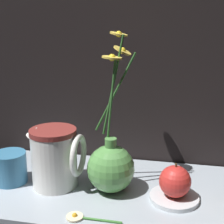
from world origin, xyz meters
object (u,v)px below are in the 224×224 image
Objects in this scene: ceramic_pitcher at (55,155)px; orange_fruit at (175,181)px; yellow_mug at (10,167)px; vase_with_flowers at (111,165)px.

ceramic_pitcher is 1.96× the size of orange_fruit.
ceramic_pitcher is (0.12, 0.01, 0.04)m from yellow_mug.
ceramic_pitcher is (-0.14, -0.00, 0.01)m from vase_with_flowers.
orange_fruit is (0.29, -0.01, -0.03)m from ceramic_pitcher.
ceramic_pitcher is at bearing -178.53° from vase_with_flowers.
yellow_mug is at bearing 179.58° from orange_fruit.
vase_with_flowers is 2.38× the size of ceramic_pitcher.
vase_with_flowers is at bearing 2.53° from yellow_mug.
yellow_mug is at bearing -177.47° from vase_with_flowers.
orange_fruit reaches higher than yellow_mug.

